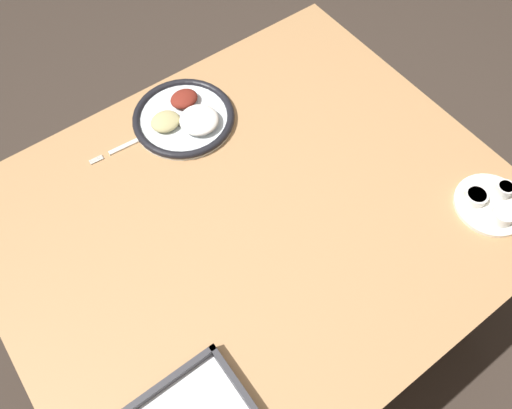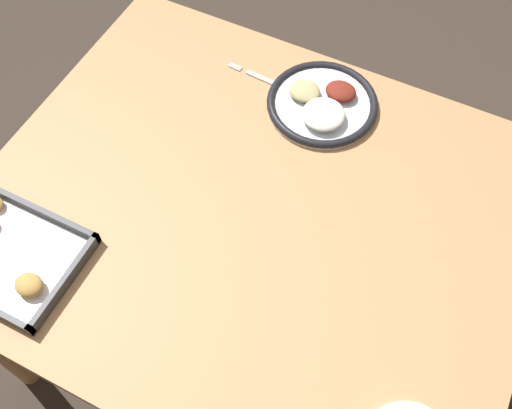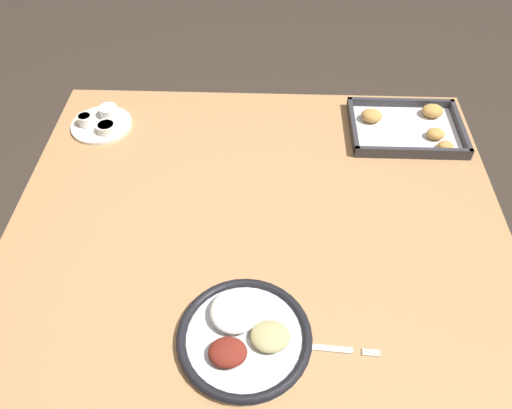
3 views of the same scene
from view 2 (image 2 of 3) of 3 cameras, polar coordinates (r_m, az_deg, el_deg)
ground_plane at (r=1.95m, az=-0.13°, el=-11.50°), size 8.00×8.00×0.00m
dining_table at (r=1.38m, az=-0.18°, el=-2.63°), size 1.19×0.99×0.73m
dinner_plate at (r=1.46m, az=6.35°, el=9.52°), size 0.27×0.27×0.05m
fork at (r=1.52m, az=0.95°, el=11.77°), size 0.19×0.03×0.00m
baking_tray at (r=1.34m, az=-23.09°, el=-4.34°), size 0.31×0.23×0.04m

